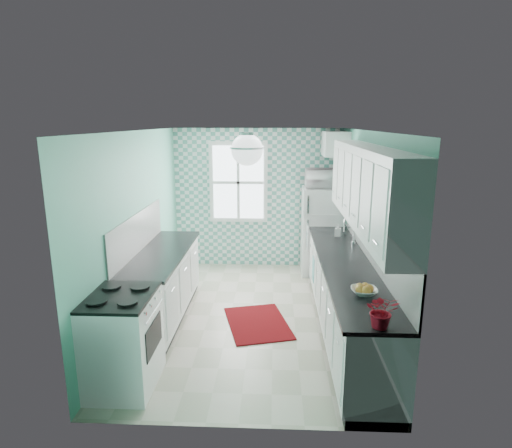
{
  "coord_description": "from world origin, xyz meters",
  "views": [
    {
      "loc": [
        0.3,
        -5.41,
        2.62
      ],
      "look_at": [
        0.05,
        0.25,
        1.25
      ],
      "focal_mm": 30.0,
      "sensor_mm": 36.0,
      "label": 1
    }
  ],
  "objects_px": {
    "potted_plant": "(382,311)",
    "sink": "(339,246)",
    "stove": "(123,339)",
    "microwave": "(323,178)",
    "fridge": "(321,231)",
    "fruit_bowl": "(364,291)",
    "ceiling_light": "(247,149)"
  },
  "relations": [
    {
      "from": "ceiling_light",
      "to": "fruit_bowl",
      "type": "relative_size",
      "value": 1.35
    },
    {
      "from": "sink",
      "to": "microwave",
      "type": "xyz_separation_m",
      "value": [
        -0.09,
        1.48,
        0.75
      ]
    },
    {
      "from": "stove",
      "to": "microwave",
      "type": "height_order",
      "value": "microwave"
    },
    {
      "from": "potted_plant",
      "to": "sink",
      "type": "bearing_deg",
      "value": 89.92
    },
    {
      "from": "fridge",
      "to": "microwave",
      "type": "distance_m",
      "value": 0.92
    },
    {
      "from": "microwave",
      "to": "fridge",
      "type": "bearing_deg",
      "value": 53.26
    },
    {
      "from": "ceiling_light",
      "to": "microwave",
      "type": "height_order",
      "value": "ceiling_light"
    },
    {
      "from": "stove",
      "to": "fruit_bowl",
      "type": "xyz_separation_m",
      "value": [
        2.4,
        0.2,
        0.47
      ]
    },
    {
      "from": "fridge",
      "to": "stove",
      "type": "height_order",
      "value": "fridge"
    },
    {
      "from": "sink",
      "to": "stove",
      "type": "bearing_deg",
      "value": -137.88
    },
    {
      "from": "fruit_bowl",
      "to": "potted_plant",
      "type": "height_order",
      "value": "potted_plant"
    },
    {
      "from": "fridge",
      "to": "microwave",
      "type": "bearing_deg",
      "value": 51.8
    },
    {
      "from": "potted_plant",
      "to": "microwave",
      "type": "height_order",
      "value": "microwave"
    },
    {
      "from": "microwave",
      "to": "sink",
      "type": "bearing_deg",
      "value": 92.38
    },
    {
      "from": "sink",
      "to": "potted_plant",
      "type": "relative_size",
      "value": 1.87
    },
    {
      "from": "fridge",
      "to": "sink",
      "type": "relative_size",
      "value": 2.69
    },
    {
      "from": "ceiling_light",
      "to": "fridge",
      "type": "xyz_separation_m",
      "value": [
        1.11,
        2.63,
        -1.57
      ]
    },
    {
      "from": "fruit_bowl",
      "to": "microwave",
      "type": "bearing_deg",
      "value": 91.6
    },
    {
      "from": "fridge",
      "to": "stove",
      "type": "relative_size",
      "value": 1.59
    },
    {
      "from": "ceiling_light",
      "to": "fruit_bowl",
      "type": "height_order",
      "value": "ceiling_light"
    },
    {
      "from": "stove",
      "to": "sink",
      "type": "distance_m",
      "value": 3.13
    },
    {
      "from": "sink",
      "to": "microwave",
      "type": "height_order",
      "value": "microwave"
    },
    {
      "from": "potted_plant",
      "to": "microwave",
      "type": "distance_m",
      "value": 3.98
    },
    {
      "from": "stove",
      "to": "potted_plant",
      "type": "bearing_deg",
      "value": -12.52
    },
    {
      "from": "fridge",
      "to": "fruit_bowl",
      "type": "bearing_deg",
      "value": -91.1
    },
    {
      "from": "stove",
      "to": "potted_plant",
      "type": "height_order",
      "value": "potted_plant"
    },
    {
      "from": "ceiling_light",
      "to": "potted_plant",
      "type": "distance_m",
      "value": 2.16
    },
    {
      "from": "ceiling_light",
      "to": "sink",
      "type": "distance_m",
      "value": 2.17
    },
    {
      "from": "sink",
      "to": "microwave",
      "type": "distance_m",
      "value": 1.66
    },
    {
      "from": "fridge",
      "to": "stove",
      "type": "bearing_deg",
      "value": -126.65
    },
    {
      "from": "fruit_bowl",
      "to": "potted_plant",
      "type": "bearing_deg",
      "value": -90.0
    },
    {
      "from": "fridge",
      "to": "sink",
      "type": "xyz_separation_m",
      "value": [
        0.09,
        -1.47,
        0.17
      ]
    }
  ]
}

